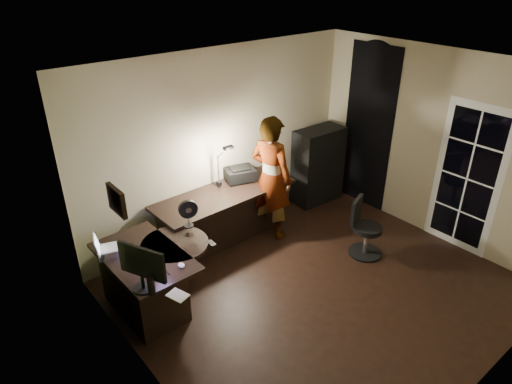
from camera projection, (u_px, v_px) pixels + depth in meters
floor at (318, 288)px, 5.77m from camera, size 4.50×4.00×0.01m
ceiling at (335, 73)px, 4.51m from camera, size 4.50×4.00×0.01m
wall_back at (221, 143)px, 6.50m from camera, size 4.50×0.01×2.70m
wall_front at (505, 281)px, 3.77m from camera, size 4.50×0.01×2.70m
wall_left at (144, 273)px, 3.86m from camera, size 0.01×4.00×2.70m
wall_right at (435, 146)px, 6.41m from camera, size 0.01×4.00×2.70m
green_wall_overlay at (145, 273)px, 3.87m from camera, size 0.00×4.00×2.70m
arched_doorway at (368, 128)px, 7.21m from camera, size 0.01×0.90×2.60m
french_door at (467, 179)px, 6.16m from camera, size 0.02×0.92×2.10m
framed_picture at (117, 201)px, 3.96m from camera, size 0.04×0.30×0.25m
desk_left at (148, 282)px, 5.29m from camera, size 0.82×1.30×0.74m
desk_right at (226, 217)px, 6.56m from camera, size 2.11×0.78×0.79m
cabinet at (318, 165)px, 7.56m from camera, size 0.86×0.46×1.27m
laptop_stand at (108, 252)px, 5.10m from camera, size 0.27×0.24×0.10m
laptop at (108, 241)px, 5.05m from camera, size 0.36×0.35×0.20m
monitor at (142, 274)px, 4.54m from camera, size 0.33×0.54×0.36m
mouse at (181, 265)px, 4.94m from camera, size 0.10×0.12×0.04m
phone at (212, 243)px, 5.34m from camera, size 0.07×0.13×0.01m
pen at (167, 271)px, 4.86m from camera, size 0.01×0.15×0.01m
speaker at (151, 286)px, 4.51m from camera, size 0.10×0.10×0.20m
notepad at (178, 295)px, 4.52m from camera, size 0.20×0.24×0.01m
desk_fan at (188, 213)px, 5.47m from camera, size 0.26×0.19×0.36m
headphones at (268, 181)px, 6.56m from camera, size 0.21×0.13×0.09m
printer at (240, 173)px, 6.67m from camera, size 0.50×0.44×0.19m
desk_lamp at (218, 162)px, 6.36m from camera, size 0.19×0.34×0.73m
office_chair at (368, 228)px, 6.24m from camera, size 0.60×0.60×0.83m
person at (271, 178)px, 6.47m from camera, size 0.58×0.74×1.84m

